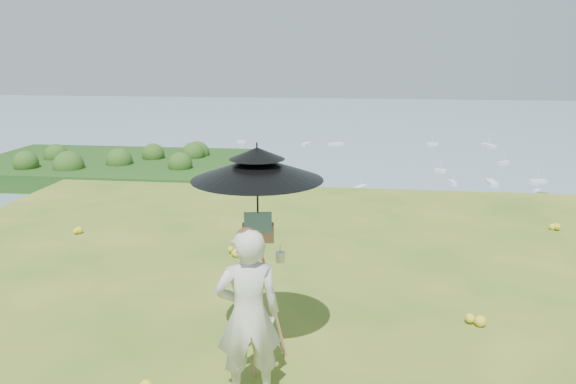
# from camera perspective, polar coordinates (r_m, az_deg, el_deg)

# --- Properties ---
(ground) EXTENTS (14.00, 14.00, 0.00)m
(ground) POSITION_cam_1_polar(r_m,az_deg,el_deg) (6.99, 2.64, -13.03)
(ground) COLOR #3E641C
(ground) RESTS_ON ground
(shoreline_tier) EXTENTS (170.00, 28.00, 8.00)m
(shoreline_tier) POSITION_cam_1_polar(r_m,az_deg,el_deg) (90.17, 6.30, -11.79)
(shoreline_tier) COLOR slate
(shoreline_tier) RESTS_ON bay_water
(bay_water) EXTENTS (700.00, 700.00, 0.00)m
(bay_water) POSITION_cam_1_polar(r_m,az_deg,el_deg) (249.00, 7.02, 5.37)
(bay_water) COLOR slate
(bay_water) RESTS_ON ground
(peninsula) EXTENTS (90.00, 60.00, 12.00)m
(peninsula) POSITION_cam_1_polar(r_m,az_deg,el_deg) (180.88, -17.64, 3.15)
(peninsula) COLOR #16360E
(peninsula) RESTS_ON bay_water
(slope_trees) EXTENTS (110.00, 50.00, 6.00)m
(slope_trees) POSITION_cam_1_polar(r_m,az_deg,el_deg) (45.04, 6.06, -9.83)
(slope_trees) COLOR #234414
(slope_trees) RESTS_ON forest_slope
(harbor_town) EXTENTS (110.00, 22.00, 5.00)m
(harbor_town) POSITION_cam_1_polar(r_m,az_deg,el_deg) (87.54, 6.41, -7.95)
(harbor_town) COLOR silver
(harbor_town) RESTS_ON shoreline_tier
(moored_boats) EXTENTS (140.00, 140.00, 0.70)m
(moored_boats) POSITION_cam_1_polar(r_m,az_deg,el_deg) (171.71, 2.68, 1.66)
(moored_boats) COLOR silver
(moored_boats) RESTS_ON bay_water
(wildflowers) EXTENTS (10.00, 10.50, 0.12)m
(wildflowers) POSITION_cam_1_polar(r_m,az_deg,el_deg) (7.19, 2.81, -11.70)
(wildflowers) COLOR yellow
(wildflowers) RESTS_ON ground
(painter) EXTENTS (0.70, 0.57, 1.67)m
(painter) POSITION_cam_1_polar(r_m,az_deg,el_deg) (5.28, -4.06, -12.36)
(painter) COLOR silver
(painter) RESTS_ON ground
(field_easel) EXTENTS (0.73, 0.73, 1.66)m
(field_easel) POSITION_cam_1_polar(r_m,az_deg,el_deg) (5.83, -2.98, -9.76)
(field_easel) COLOR #9C6941
(field_easel) RESTS_ON ground
(sun_umbrella) EXTENTS (1.50, 1.50, 0.97)m
(sun_umbrella) POSITION_cam_1_polar(r_m,az_deg,el_deg) (5.52, -3.12, 0.09)
(sun_umbrella) COLOR black
(sun_umbrella) RESTS_ON field_easel
(painter_cap) EXTENTS (0.22, 0.26, 0.10)m
(painter_cap) POSITION_cam_1_polar(r_m,az_deg,el_deg) (4.98, -4.22, -4.20)
(painter_cap) COLOR #D57576
(painter_cap) RESTS_ON painter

